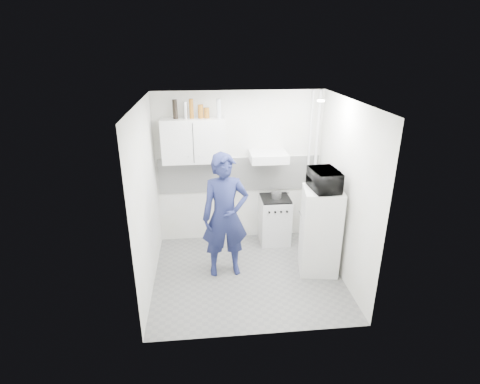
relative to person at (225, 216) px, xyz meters
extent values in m
plane|color=#5C5C5C|center=(0.32, -0.13, -0.95)|extent=(2.80, 2.80, 0.00)
plane|color=white|center=(0.32, -0.13, 1.65)|extent=(2.80, 2.80, 0.00)
plane|color=white|center=(0.32, 1.12, 0.35)|extent=(2.80, 0.00, 2.80)
plane|color=white|center=(-1.08, -0.13, 0.35)|extent=(0.00, 2.60, 2.60)
plane|color=white|center=(1.72, -0.13, 0.35)|extent=(0.00, 2.60, 2.60)
imported|color=#1A204B|center=(0.00, 0.00, 0.00)|extent=(0.72, 0.50, 1.89)
cube|color=silver|center=(0.91, 0.87, -0.54)|extent=(0.51, 0.51, 0.81)
cube|color=silver|center=(1.42, -0.08, -0.28)|extent=(0.63, 0.63, 1.34)
cube|color=black|center=(0.91, 0.87, -0.12)|extent=(0.49, 0.49, 0.03)
cylinder|color=silver|center=(0.93, 0.86, -0.06)|extent=(0.17, 0.17, 0.10)
imported|color=black|center=(1.42, -0.08, 0.54)|extent=(0.56, 0.41, 0.30)
cylinder|color=black|center=(-0.69, 0.94, 1.40)|extent=(0.08, 0.08, 0.29)
cylinder|color=silver|center=(-0.53, 0.94, 1.38)|extent=(0.06, 0.06, 0.26)
cylinder|color=brown|center=(-0.44, 0.94, 1.40)|extent=(0.07, 0.07, 0.30)
cylinder|color=brown|center=(-0.30, 0.94, 1.36)|extent=(0.08, 0.08, 0.21)
cylinder|color=brown|center=(-0.21, 0.94, 1.34)|extent=(0.09, 0.09, 0.16)
cylinder|color=#B2B7BC|center=(-0.02, 0.94, 1.40)|extent=(0.07, 0.07, 0.29)
cube|color=silver|center=(-0.43, 0.94, 0.90)|extent=(1.00, 0.35, 0.70)
cube|color=silver|center=(0.77, 0.87, 0.62)|extent=(0.60, 0.50, 0.14)
cube|color=white|center=(0.32, 1.10, 0.25)|extent=(2.74, 0.03, 0.60)
cylinder|color=silver|center=(1.62, 1.04, 0.35)|extent=(0.05, 0.05, 2.60)
cylinder|color=silver|center=(1.50, 1.04, 0.35)|extent=(0.04, 0.04, 2.60)
cylinder|color=white|center=(1.32, 0.07, 1.62)|extent=(0.10, 0.10, 0.02)
camera|label=1|loc=(-0.29, -4.92, 2.36)|focal=28.00mm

